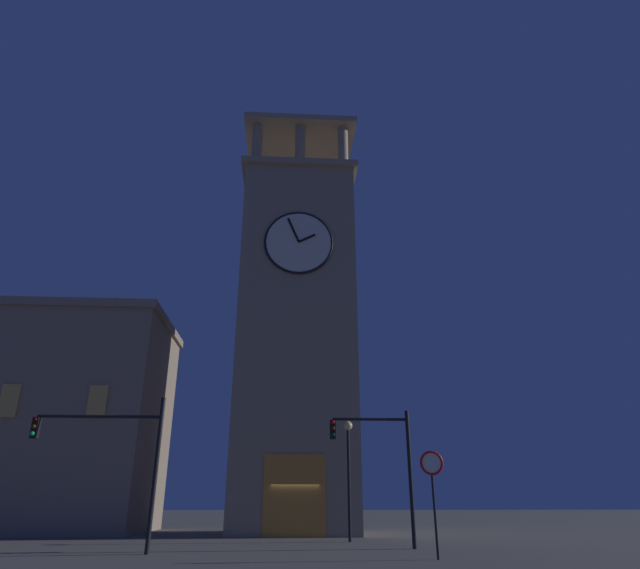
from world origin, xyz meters
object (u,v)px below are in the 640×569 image
traffic_signal_near (113,448)px  traffic_signal_mid (382,453)px  adjacent_wing_building (3,418)px  clocktower (296,334)px  street_lamp (348,456)px  no_horn_sign (432,473)px

traffic_signal_near → traffic_signal_mid: traffic_signal_near is taller
adjacent_wing_building → clocktower: bearing=174.0°
clocktower → street_lamp: (-2.47, 6.76, -8.01)m
traffic_signal_near → street_lamp: size_ratio=1.00×
traffic_signal_near → traffic_signal_mid: (-10.17, -1.68, -0.02)m
traffic_signal_mid → adjacent_wing_building: bearing=-30.5°
clocktower → street_lamp: bearing=110.1°
traffic_signal_near → traffic_signal_mid: 10.30m
clocktower → traffic_signal_mid: (-3.40, 10.74, -8.21)m
traffic_signal_near → street_lamp: bearing=-148.5°
clocktower → traffic_signal_near: (6.77, 12.42, -8.20)m
adjacent_wing_building → street_lamp: adjacent_wing_building is taller
adjacent_wing_building → street_lamp: 22.47m
clocktower → traffic_signal_near: 16.34m
no_horn_sign → traffic_signal_near: bearing=-12.5°
street_lamp → no_horn_sign: 8.39m
clocktower → street_lamp: size_ratio=5.53×
clocktower → traffic_signal_mid: clocktower is taller
traffic_signal_mid → clocktower: bearing=-72.4°
no_horn_sign → street_lamp: bearing=-77.3°
traffic_signal_near → street_lamp: traffic_signal_near is taller
adjacent_wing_building → street_lamp: size_ratio=3.66×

